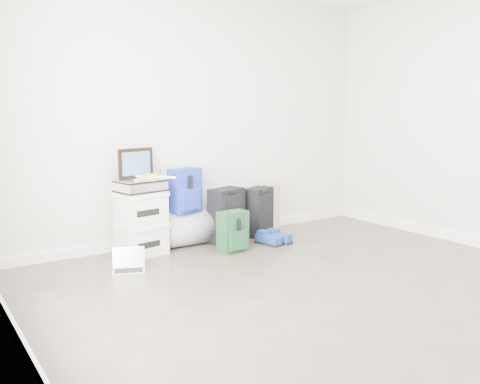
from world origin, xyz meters
TOP-DOWN VIEW (x-y plane):
  - ground at (0.00, 0.00)m, footprint 5.00×5.00m
  - room_envelope at (0.00, 0.02)m, footprint 4.52×5.02m
  - boxes_stack at (-0.81, 2.22)m, footprint 0.50×0.43m
  - briefcase at (-0.81, 2.22)m, footprint 0.48×0.39m
  - painting at (-0.81, 2.32)m, footprint 0.39×0.12m
  - drone at (-0.73, 2.20)m, footprint 0.45×0.45m
  - duffel_bag at (-0.30, 2.30)m, footprint 0.61×0.39m
  - blue_backpack at (-0.30, 2.26)m, footprint 0.37×0.32m
  - large_suitcase at (0.15, 2.16)m, footprint 0.43×0.34m
  - green_backpack at (0.01, 1.83)m, footprint 0.31×0.24m
  - carry_on at (0.61, 2.21)m, footprint 0.41×0.35m
  - shoes at (0.53, 1.82)m, footprint 0.33×0.33m
  - rolled_rug at (0.87, 2.31)m, footprint 0.19×0.19m
  - laptop at (-1.12, 1.80)m, footprint 0.34×0.30m

SIDE VIEW (x-z plane):
  - ground at x=0.00m, z-range 0.00..0.00m
  - laptop at x=-1.12m, z-range -0.05..0.15m
  - shoes at x=0.53m, z-range 0.00..0.10m
  - duffel_bag at x=-0.30m, z-range 0.00..0.37m
  - green_backpack at x=0.01m, z-range -0.01..0.41m
  - carry_on at x=0.61m, z-range 0.00..0.56m
  - rolled_rug at x=0.87m, z-range 0.00..0.59m
  - large_suitcase at x=0.15m, z-range 0.00..0.60m
  - boxes_stack at x=-0.81m, z-range 0.00..0.64m
  - blue_backpack at x=-0.30m, z-range 0.36..0.82m
  - briefcase at x=-0.81m, z-range 0.63..0.76m
  - drone at x=-0.73m, z-range 0.76..0.81m
  - painting at x=-0.81m, z-range 0.76..1.06m
  - room_envelope at x=0.00m, z-range 0.37..3.08m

